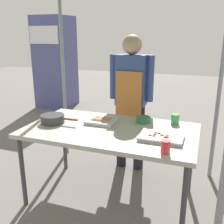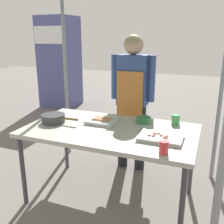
# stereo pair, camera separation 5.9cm
# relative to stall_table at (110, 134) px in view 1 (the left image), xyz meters

# --- Properties ---
(ground_plane) EXTENTS (18.00, 18.00, 0.00)m
(ground_plane) POSITION_rel_stall_table_xyz_m (0.00, 0.00, -0.70)
(ground_plane) COLOR #66605B
(stall_table) EXTENTS (1.60, 0.90, 0.75)m
(stall_table) POSITION_rel_stall_table_xyz_m (0.00, 0.00, 0.00)
(stall_table) COLOR #B7B2A8
(stall_table) RESTS_ON ground
(tray_grilled_sausages) EXTENTS (0.29, 0.27, 0.05)m
(tray_grilled_sausages) POSITION_rel_stall_table_xyz_m (-0.14, 0.14, 0.07)
(tray_grilled_sausages) COLOR silver
(tray_grilled_sausages) RESTS_ON stall_table
(tray_meat_skewers) EXTENTS (0.37, 0.27, 0.04)m
(tray_meat_skewers) POSITION_rel_stall_table_xyz_m (0.50, -0.08, 0.07)
(tray_meat_skewers) COLOR #ADADB2
(tray_meat_skewers) RESTS_ON stall_table
(cooking_wok) EXTENTS (0.40, 0.24, 0.08)m
(cooking_wok) POSITION_rel_stall_table_xyz_m (-0.60, -0.04, 0.10)
(cooking_wok) COLOR #38383A
(cooking_wok) RESTS_ON stall_table
(condiment_bowl) EXTENTS (0.15, 0.15, 0.06)m
(condiment_bowl) POSITION_rel_stall_table_xyz_m (0.25, 0.29, 0.08)
(condiment_bowl) COLOR #33723F
(condiment_bowl) RESTS_ON stall_table
(drink_cup_near_edge) EXTENTS (0.07, 0.07, 0.10)m
(drink_cup_near_edge) POSITION_rel_stall_table_xyz_m (0.57, -0.35, 0.10)
(drink_cup_near_edge) COLOR red
(drink_cup_near_edge) RESTS_ON stall_table
(drink_cup_by_wok) EXTENTS (0.08, 0.08, 0.10)m
(drink_cup_by_wok) POSITION_rel_stall_table_xyz_m (0.55, 0.35, 0.10)
(drink_cup_by_wok) COLOR #3F994C
(drink_cup_by_wok) RESTS_ON stall_table
(vendor_woman) EXTENTS (0.52, 0.23, 1.61)m
(vendor_woman) POSITION_rel_stall_table_xyz_m (-0.00, 0.70, 0.25)
(vendor_woman) COLOR black
(vendor_woman) RESTS_ON ground
(neighbor_stall_left) EXTENTS (0.75, 0.77, 2.00)m
(neighbor_stall_left) POSITION_rel_stall_table_xyz_m (-2.44, 3.00, 0.31)
(neighbor_stall_left) COLOR #4C518C
(neighbor_stall_left) RESTS_ON ground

